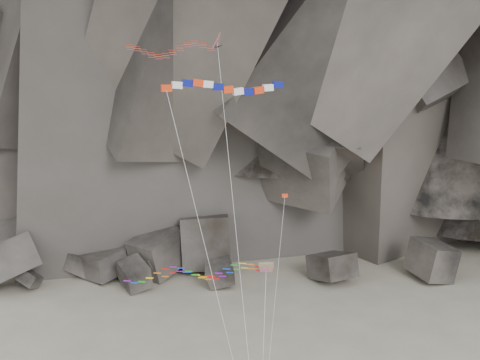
# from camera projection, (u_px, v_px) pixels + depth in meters

# --- Properties ---
(boulder_field) EXTENTS (69.54, 20.52, 9.69)m
(boulder_field) POSITION_uv_depth(u_px,v_px,m) (144.00, 255.00, 86.28)
(boulder_field) COLOR #47423F
(boulder_field) RESTS_ON ground
(delta_kite) EXTENTS (12.72, 12.18, 31.58)m
(delta_kite) POSITION_uv_depth(u_px,v_px,m) (166.00, 49.00, 50.04)
(delta_kite) COLOR red
(delta_kite) RESTS_ON ground
(banner_kite) EXTENTS (8.89, 8.34, 28.00)m
(banner_kite) POSITION_uv_depth(u_px,v_px,m) (223.00, 89.00, 44.80)
(banner_kite) COLOR red
(banner_kite) RESTS_ON ground
(parafoil_kite) EXTENTS (11.88, 3.88, 14.70)m
(parafoil_kite) POSITION_uv_depth(u_px,v_px,m) (190.00, 272.00, 45.44)
(parafoil_kite) COLOR #EAB20D
(parafoil_kite) RESTS_ON ground
(pennant_kite) EXTENTS (1.71, 6.82, 19.12)m
(pennant_kite) POSITION_uv_depth(u_px,v_px,m) (278.00, 264.00, 46.15)
(pennant_kite) COLOR red
(pennant_kite) RESTS_ON ground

